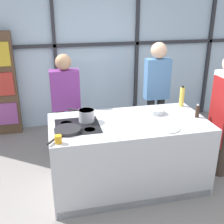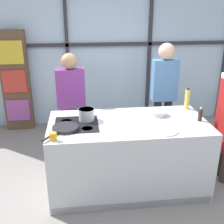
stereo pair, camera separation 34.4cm
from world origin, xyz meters
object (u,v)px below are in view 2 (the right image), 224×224
Objects in this scene: saucepan at (86,114)px; mixing_bowl at (159,113)px; oil_bottle at (187,99)px; pepper_grinder at (200,115)px; frying_pan at (65,128)px; spectator_center_left at (164,90)px; white_plate at (166,131)px; juice_glass_near at (53,137)px; spectator_far_left at (71,100)px.

saucepan is 0.93m from mixing_bowl.
oil_bottle is 1.64× the size of pepper_grinder.
frying_pan is 1.70m from oil_bottle.
frying_pan is 1.51× the size of saucepan.
spectator_center_left is 0.77m from mixing_bowl.
white_plate is (0.88, -0.44, -0.07)m from saucepan.
frying_pan is 0.28m from juice_glass_near.
spectator_far_left is at bearing 0.00° from spectator_center_left.
white_plate is at bearing 3.03° from juice_glass_near.
oil_bottle reaches higher than pepper_grinder.
spectator_center_left reaches higher than white_plate.
spectator_center_left is at bearing 75.10° from white_plate.
spectator_far_left reaches higher than oil_bottle.
white_plate is at bearing -26.69° from saucepan.
spectator_center_left reaches higher than oil_bottle.
spectator_far_left reaches higher than white_plate.
saucepan is 3.64× the size of juice_glass_near.
juice_glass_near is (-1.25, -0.07, 0.04)m from white_plate.
white_plate is 1.24× the size of mixing_bowl.
white_plate is at bearing -9.33° from frying_pan.
spectator_far_left is 0.79m from saucepan.
saucepan is 1.39m from pepper_grinder.
spectator_far_left reaches higher than frying_pan.
frying_pan is at bearing 170.67° from white_plate.
white_plate is at bearing -152.83° from pepper_grinder.
white_plate is 0.56m from pepper_grinder.
spectator_center_left is at bearing 100.55° from pepper_grinder.
oil_bottle is (1.57, -0.52, 0.13)m from spectator_far_left.
saucepan is 1.39m from oil_bottle.
spectator_far_left is at bearing 147.63° from mixing_bowl.
saucepan is 1.78× the size of pepper_grinder.
spectator_far_left is 18.56× the size of juice_glass_near.
frying_pan is (-0.06, -1.01, 0.01)m from spectator_far_left.
frying_pan is 2.69× the size of pepper_grinder.
spectator_far_left is at bearing 104.57° from saucepan.
oil_bottle is 3.37× the size of juice_glass_near.
oil_bottle reaches higher than frying_pan.
juice_glass_near is at bearing -113.63° from frying_pan.
spectator_far_left is 7.78× the size of mixing_bowl.
frying_pan is at bearing -134.43° from saucepan.
frying_pan is 1.63m from pepper_grinder.
spectator_far_left is 9.05× the size of pepper_grinder.
spectator_center_left reaches higher than frying_pan.
spectator_center_left reaches higher than mixing_bowl.
saucepan is 1.08× the size of oil_bottle.
oil_bottle is at bearing 23.43° from mixing_bowl.
spectator_far_left is 1.84m from pepper_grinder.
spectator_center_left reaches higher than pepper_grinder.
juice_glass_near reaches higher than white_plate.
spectator_far_left reaches higher than pepper_grinder.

